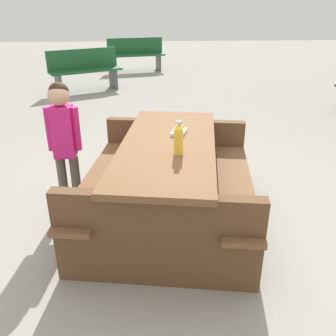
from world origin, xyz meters
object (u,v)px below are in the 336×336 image
child_in_coat (63,132)px  park_bench_far (136,54)px  hotdog_tray (179,130)px  park_bench_mid (85,69)px  picnic_table (168,177)px  soda_bottle (179,139)px

child_in_coat → park_bench_far: 7.22m
hotdog_tray → park_bench_mid: (4.99, 1.57, -0.33)m
picnic_table → park_bench_far: size_ratio=1.28×
soda_bottle → picnic_table: bearing=15.4°
picnic_table → hotdog_tray: (0.22, -0.11, 0.34)m
soda_bottle → park_bench_mid: (5.45, 1.53, -0.42)m
soda_bottle → hotdog_tray: size_ratio=1.28×
park_bench_far → child_in_coat: bearing=176.3°
child_in_coat → picnic_table: bearing=-107.6°
picnic_table → child_in_coat: 0.99m
child_in_coat → park_bench_far: (7.20, -0.46, -0.31)m
picnic_table → park_bench_far: park_bench_far is taller
soda_bottle → child_in_coat: 1.10m
hotdog_tray → child_in_coat: size_ratio=0.17×
hotdog_tray → child_in_coat: 1.01m
park_bench_far → soda_bottle: bearing=-176.3°
picnic_table → soda_bottle: soda_bottle is taller
park_bench_far → hotdog_tray: bearing=-175.7°
soda_bottle → hotdog_tray: (0.46, -0.04, -0.09)m
hotdog_tray → park_bench_far: 7.29m
soda_bottle → hotdog_tray: 0.47m
soda_bottle → park_bench_mid: 5.68m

